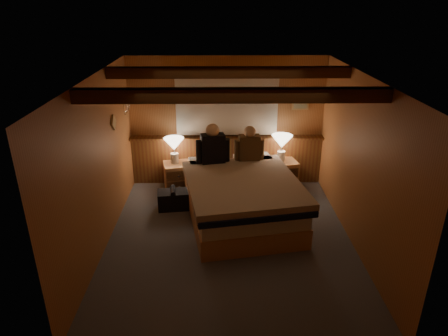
{
  "coord_description": "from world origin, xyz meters",
  "views": [
    {
      "loc": [
        -0.16,
        -5.07,
        3.33
      ],
      "look_at": [
        -0.08,
        0.4,
        0.99
      ],
      "focal_mm": 32.0,
      "sensor_mm": 36.0,
      "label": 1
    }
  ],
  "objects_px": {
    "person_left": "(213,147)",
    "lamp_left": "(174,146)",
    "lamp_right": "(282,143)",
    "bed": "(241,198)",
    "nightstand_right": "(282,174)",
    "person_right": "(249,146)",
    "duffel_bag": "(174,199)",
    "nightstand_left": "(177,177)"
  },
  "relations": [
    {
      "from": "nightstand_left",
      "to": "lamp_left",
      "type": "relative_size",
      "value": 1.14
    },
    {
      "from": "bed",
      "to": "nightstand_left",
      "type": "bearing_deg",
      "value": 124.99
    },
    {
      "from": "lamp_left",
      "to": "person_right",
      "type": "relative_size",
      "value": 0.77
    },
    {
      "from": "nightstand_right",
      "to": "lamp_left",
      "type": "xyz_separation_m",
      "value": [
        -2.0,
        -0.0,
        0.59
      ]
    },
    {
      "from": "person_left",
      "to": "person_right",
      "type": "relative_size",
      "value": 1.12
    },
    {
      "from": "nightstand_left",
      "to": "lamp_right",
      "type": "height_order",
      "value": "lamp_right"
    },
    {
      "from": "nightstand_left",
      "to": "person_right",
      "type": "height_order",
      "value": "person_right"
    },
    {
      "from": "person_left",
      "to": "lamp_right",
      "type": "bearing_deg",
      "value": 11.4
    },
    {
      "from": "person_right",
      "to": "person_left",
      "type": "bearing_deg",
      "value": -173.15
    },
    {
      "from": "nightstand_left",
      "to": "duffel_bag",
      "type": "xyz_separation_m",
      "value": [
        -0.0,
        -0.73,
        -0.1
      ]
    },
    {
      "from": "bed",
      "to": "person_left",
      "type": "bearing_deg",
      "value": 114.25
    },
    {
      "from": "nightstand_right",
      "to": "person_right",
      "type": "distance_m",
      "value": 1.05
    },
    {
      "from": "person_left",
      "to": "lamp_left",
      "type": "bearing_deg",
      "value": 133.45
    },
    {
      "from": "bed",
      "to": "nightstand_right",
      "type": "xyz_separation_m",
      "value": [
        0.84,
        1.17,
        -0.12
      ]
    },
    {
      "from": "lamp_left",
      "to": "person_right",
      "type": "distance_m",
      "value": 1.4
    },
    {
      "from": "lamp_right",
      "to": "lamp_left",
      "type": "bearing_deg",
      "value": -179.59
    },
    {
      "from": "lamp_left",
      "to": "duffel_bag",
      "type": "relative_size",
      "value": 0.87
    },
    {
      "from": "lamp_right",
      "to": "bed",
      "type": "bearing_deg",
      "value": -124.04
    },
    {
      "from": "bed",
      "to": "nightstand_right",
      "type": "bearing_deg",
      "value": 44.22
    },
    {
      "from": "bed",
      "to": "nightstand_right",
      "type": "height_order",
      "value": "bed"
    },
    {
      "from": "lamp_left",
      "to": "nightstand_left",
      "type": "bearing_deg",
      "value": -49.06
    },
    {
      "from": "nightstand_right",
      "to": "lamp_right",
      "type": "xyz_separation_m",
      "value": [
        -0.04,
        0.01,
        0.62
      ]
    },
    {
      "from": "lamp_right",
      "to": "duffel_bag",
      "type": "relative_size",
      "value": 0.9
    },
    {
      "from": "person_left",
      "to": "nightstand_left",
      "type": "bearing_deg",
      "value": 134.42
    },
    {
      "from": "lamp_right",
      "to": "duffel_bag",
      "type": "bearing_deg",
      "value": -157.71
    },
    {
      "from": "person_left",
      "to": "person_right",
      "type": "height_order",
      "value": "person_left"
    },
    {
      "from": "person_left",
      "to": "duffel_bag",
      "type": "distance_m",
      "value": 1.12
    },
    {
      "from": "person_right",
      "to": "duffel_bag",
      "type": "xyz_separation_m",
      "value": [
        -1.3,
        -0.38,
        -0.82
      ]
    },
    {
      "from": "nightstand_right",
      "to": "lamp_left",
      "type": "height_order",
      "value": "lamp_left"
    },
    {
      "from": "nightstand_right",
      "to": "person_left",
      "type": "xyz_separation_m",
      "value": [
        -1.29,
        -0.51,
        0.75
      ]
    },
    {
      "from": "person_right",
      "to": "duffel_bag",
      "type": "relative_size",
      "value": 1.13
    },
    {
      "from": "nightstand_right",
      "to": "lamp_left",
      "type": "distance_m",
      "value": 2.09
    },
    {
      "from": "nightstand_left",
      "to": "person_left",
      "type": "bearing_deg",
      "value": -46.43
    },
    {
      "from": "nightstand_left",
      "to": "nightstand_right",
      "type": "relative_size",
      "value": 0.96
    },
    {
      "from": "person_right",
      "to": "nightstand_left",
      "type": "bearing_deg",
      "value": 161.66
    },
    {
      "from": "nightstand_left",
      "to": "lamp_left",
      "type": "distance_m",
      "value": 0.6
    },
    {
      "from": "lamp_left",
      "to": "person_right",
      "type": "height_order",
      "value": "person_right"
    },
    {
      "from": "nightstand_right",
      "to": "bed",
      "type": "bearing_deg",
      "value": -137.78
    },
    {
      "from": "nightstand_left",
      "to": "lamp_right",
      "type": "xyz_separation_m",
      "value": [
        1.92,
        0.06,
        0.63
      ]
    },
    {
      "from": "duffel_bag",
      "to": "lamp_right",
      "type": "bearing_deg",
      "value": 15.48
    },
    {
      "from": "lamp_left",
      "to": "person_left",
      "type": "height_order",
      "value": "person_left"
    },
    {
      "from": "person_left",
      "to": "duffel_bag",
      "type": "height_order",
      "value": "person_left"
    }
  ]
}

